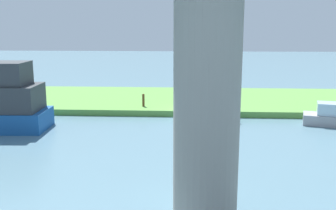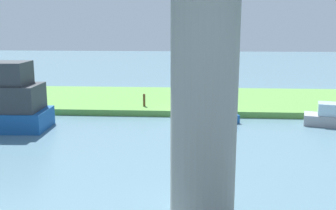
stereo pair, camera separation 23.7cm
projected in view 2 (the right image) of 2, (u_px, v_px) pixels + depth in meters
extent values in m
plane|color=slate|center=(195.00, 117.00, 31.26)|extent=(160.00, 160.00, 0.00)
cube|color=#5B9342|center=(195.00, 100.00, 37.07)|extent=(80.00, 12.00, 0.50)
cylinder|color=#9E998E|center=(204.00, 97.00, 14.44)|extent=(2.48, 2.48, 9.24)
cylinder|color=#2D334C|center=(185.00, 101.00, 33.82)|extent=(0.29, 0.29, 0.55)
cylinder|color=gold|center=(186.00, 95.00, 33.71)|extent=(0.47, 0.47, 0.60)
sphere|color=tan|center=(186.00, 90.00, 33.62)|extent=(0.24, 0.24, 0.24)
cylinder|color=brown|center=(144.00, 100.00, 32.95)|extent=(0.20, 0.20, 1.05)
cube|color=#195199|center=(211.00, 119.00, 29.50)|extent=(4.21, 2.43, 0.62)
cube|color=silver|center=(205.00, 110.00, 29.26)|extent=(1.68, 1.47, 0.71)
cube|color=silver|center=(331.00, 109.00, 28.56)|extent=(2.09, 1.82, 0.88)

